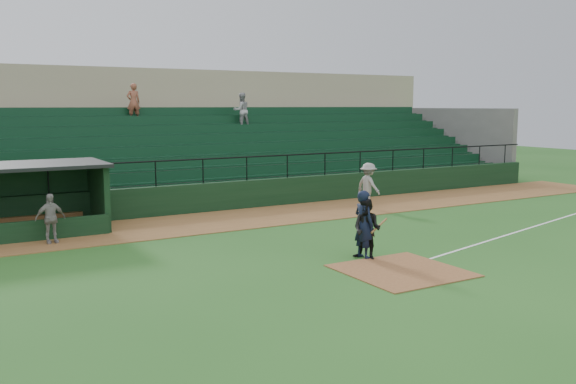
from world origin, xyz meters
TOP-DOWN VIEW (x-y plane):
  - ground at (0.00, 0.00)m, footprint 90.00×90.00m
  - warning_track at (0.00, 8.00)m, footprint 40.00×4.00m
  - home_plate_dirt at (0.00, -1.00)m, footprint 3.00×3.00m
  - foul_line at (8.00, 1.20)m, footprint 17.49×4.44m
  - stadium_structure at (-0.00, 16.46)m, footprint 38.00×13.08m
  - batter_at_plate at (-0.01, 0.66)m, footprint 1.05×0.75m
  - umpire at (-0.01, 0.52)m, footprint 0.99×1.06m
  - runner at (5.48, 7.57)m, footprint 0.84×1.31m
  - dugout_player_a at (-7.47, 7.16)m, footprint 0.97×0.49m

SIDE VIEW (x-z plane):
  - ground at x=0.00m, z-range 0.00..0.00m
  - foul_line at x=8.00m, z-range 0.00..0.01m
  - warning_track at x=0.00m, z-range 0.00..0.03m
  - home_plate_dirt at x=0.00m, z-range 0.00..0.03m
  - dugout_player_a at x=-7.47m, z-range 0.03..1.62m
  - umpire at x=-0.01m, z-range 0.00..1.75m
  - runner at x=5.48m, z-range 0.03..1.95m
  - batter_at_plate at x=-0.01m, z-range 0.00..1.98m
  - stadium_structure at x=0.00m, z-range -0.90..5.50m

